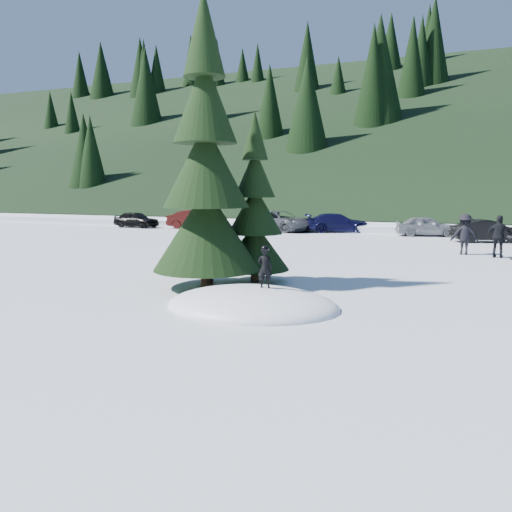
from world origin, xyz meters
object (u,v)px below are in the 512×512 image
(spruce_tall, at_px, (206,177))
(child_skier, at_px, (265,268))
(car_4, at_px, (426,226))
(car_3, at_px, (338,223))
(car_0, at_px, (136,219))
(spruce_short, at_px, (255,216))
(car_2, at_px, (280,221))
(car_1, at_px, (195,219))
(adult_2, at_px, (465,234))
(car_5, at_px, (488,231))
(adult_1, at_px, (499,237))

(spruce_tall, bearing_deg, child_skier, -33.06)
(car_4, bearing_deg, car_3, 71.53)
(spruce_tall, xyz_separation_m, car_0, (-15.63, 18.77, -2.71))
(spruce_short, height_order, car_4, spruce_short)
(car_2, bearing_deg, car_0, 119.32)
(car_0, xyz_separation_m, car_1, (4.55, 0.96, 0.07))
(child_skier, bearing_deg, adult_2, -121.70)
(car_3, bearing_deg, adult_2, -163.43)
(car_1, xyz_separation_m, car_5, (19.76, -2.63, -0.05))
(car_0, bearing_deg, car_2, -80.43)
(spruce_short, bearing_deg, adult_2, 56.51)
(car_2, relative_size, car_5, 1.33)
(car_0, xyz_separation_m, car_3, (15.16, 1.62, 0.03))
(car_0, relative_size, car_4, 0.96)
(car_0, height_order, car_3, car_3)
(car_3, bearing_deg, car_2, 74.33)
(car_1, distance_m, car_3, 10.64)
(spruce_tall, xyz_separation_m, car_1, (-11.08, 19.73, -2.64))
(child_skier, xyz_separation_m, adult_2, (4.90, 12.63, -0.07))
(car_1, bearing_deg, car_0, 86.90)
(spruce_short, distance_m, car_1, 22.00)
(spruce_tall, bearing_deg, adult_2, 56.24)
(adult_1, xyz_separation_m, car_4, (-3.40, 9.21, -0.28))
(adult_2, distance_m, car_5, 6.23)
(adult_2, relative_size, car_5, 0.48)
(spruce_tall, relative_size, car_1, 2.10)
(car_4, bearing_deg, car_2, 77.63)
(car_4, bearing_deg, spruce_short, 155.58)
(car_5, bearing_deg, adult_1, 161.22)
(car_3, bearing_deg, car_4, -120.70)
(adult_1, relative_size, car_1, 0.45)
(spruce_short, bearing_deg, child_skier, -63.98)
(spruce_short, distance_m, car_5, 17.55)
(spruce_short, bearing_deg, adult_1, 49.45)
(child_skier, xyz_separation_m, car_1, (-13.55, 21.34, -0.31))
(car_3, xyz_separation_m, car_5, (9.15, -3.29, -0.01))
(car_0, distance_m, car_3, 15.25)
(child_skier, bearing_deg, adult_1, -127.97)
(child_skier, bearing_deg, car_2, -82.69)
(car_3, relative_size, car_5, 1.16)
(car_2, distance_m, car_4, 9.75)
(child_skier, distance_m, car_2, 22.55)
(adult_2, bearing_deg, car_0, -23.03)
(adult_1, height_order, adult_2, same)
(car_0, bearing_deg, car_1, -74.02)
(adult_2, height_order, car_4, adult_2)
(car_0, distance_m, car_2, 11.25)
(child_skier, distance_m, car_4, 21.44)
(spruce_tall, xyz_separation_m, car_3, (-0.46, 20.39, -2.68))
(spruce_tall, relative_size, car_2, 1.70)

